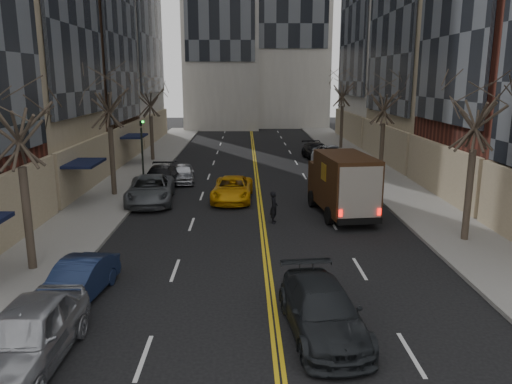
% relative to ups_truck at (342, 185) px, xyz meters
% --- Properties ---
extents(sidewalk_left, '(4.00, 66.00, 0.15)m').
position_rel_ups_truck_xyz_m(sidewalk_left, '(-13.20, 11.52, -1.58)').
color(sidewalk_left, slate).
rests_on(sidewalk_left, ground).
extents(sidewalk_right, '(4.00, 66.00, 0.15)m').
position_rel_ups_truck_xyz_m(sidewalk_right, '(4.80, 11.52, -1.58)').
color(sidewalk_right, slate).
rests_on(sidewalk_right, ground).
extents(tree_lf_near, '(3.20, 3.20, 8.41)m').
position_rel_ups_truck_xyz_m(tree_lf_near, '(-13.00, -7.48, 4.59)').
color(tree_lf_near, '#382D23').
rests_on(tree_lf_near, sidewalk_left).
extents(tree_lf_mid, '(3.20, 3.20, 8.91)m').
position_rel_ups_truck_xyz_m(tree_lf_mid, '(-13.00, 4.52, 4.94)').
color(tree_lf_mid, '#382D23').
rests_on(tree_lf_mid, sidewalk_left).
extents(tree_lf_far, '(3.20, 3.20, 8.12)m').
position_rel_ups_truck_xyz_m(tree_lf_far, '(-13.00, 17.52, 4.37)').
color(tree_lf_far, '#382D23').
rests_on(tree_lf_far, sidewalk_left).
extents(tree_rt_near, '(3.20, 3.20, 8.71)m').
position_rel_ups_truck_xyz_m(tree_rt_near, '(4.60, -4.48, 4.80)').
color(tree_rt_near, '#382D23').
rests_on(tree_rt_near, sidewalk_right).
extents(tree_rt_mid, '(3.20, 3.20, 8.32)m').
position_rel_ups_truck_xyz_m(tree_rt_mid, '(4.60, 9.52, 4.51)').
color(tree_rt_mid, '#382D23').
rests_on(tree_rt_mid, sidewalk_right).
extents(tree_rt_far, '(3.20, 3.20, 9.11)m').
position_rel_ups_truck_xyz_m(tree_rt_far, '(4.60, 24.52, 5.09)').
color(tree_rt_far, '#382D23').
rests_on(tree_rt_far, sidewalk_right).
extents(traffic_signal, '(0.29, 0.26, 4.70)m').
position_rel_ups_truck_xyz_m(traffic_signal, '(-11.59, 6.51, 1.17)').
color(traffic_signal, black).
rests_on(traffic_signal, sidewalk_left).
extents(ups_truck, '(2.94, 6.19, 3.28)m').
position_rel_ups_truck_xyz_m(ups_truck, '(0.00, 0.00, 0.00)').
color(ups_truck, black).
rests_on(ups_truck, ground).
extents(observer_sedan, '(2.42, 4.99, 1.40)m').
position_rel_ups_truck_xyz_m(observer_sedan, '(-2.87, -12.31, -0.95)').
color(observer_sedan, black).
rests_on(observer_sedan, ground).
extents(taxi, '(2.51, 4.98, 1.35)m').
position_rel_ups_truck_xyz_m(taxi, '(-5.79, 3.40, -0.98)').
color(taxi, orange).
rests_on(taxi, ground).
extents(pedestrian, '(0.45, 0.63, 1.60)m').
position_rel_ups_truck_xyz_m(pedestrian, '(-3.62, -1.31, -0.85)').
color(pedestrian, black).
rests_on(pedestrian, ground).
extents(parked_lf_a, '(2.01, 4.84, 1.64)m').
position_rel_ups_truck_xyz_m(parked_lf_a, '(-10.50, -13.74, -0.83)').
color(parked_lf_a, '#ABADB3').
rests_on(parked_lf_a, ground).
extents(parked_lf_b, '(1.87, 4.03, 1.28)m').
position_rel_ups_truck_xyz_m(parked_lf_b, '(-10.50, -9.87, -1.01)').
color(parked_lf_b, '#121C39').
rests_on(parked_lf_b, ground).
extents(parked_lf_c, '(3.06, 5.74, 1.54)m').
position_rel_ups_truck_xyz_m(parked_lf_c, '(-10.50, 2.92, -0.89)').
color(parked_lf_c, '#4F5257').
rests_on(parked_lf_c, ground).
extents(parked_lf_d, '(2.09, 5.08, 1.47)m').
position_rel_ups_truck_xyz_m(parked_lf_d, '(-10.50, 6.36, -0.92)').
color(parked_lf_d, black).
rests_on(parked_lf_d, ground).
extents(parked_lf_e, '(1.87, 3.87, 1.27)m').
position_rel_ups_truck_xyz_m(parked_lf_e, '(-9.30, 8.57, -1.02)').
color(parked_lf_e, '#B8BAC0').
rests_on(parked_lf_e, ground).
extents(parked_rt_a, '(1.92, 4.91, 1.59)m').
position_rel_ups_truck_xyz_m(parked_rt_a, '(0.90, 11.48, -0.86)').
color(parked_rt_a, '#4F5257').
rests_on(parked_rt_a, ground).
extents(parked_rt_b, '(2.99, 5.60, 1.50)m').
position_rel_ups_truck_xyz_m(parked_rt_b, '(2.10, 15.69, -0.90)').
color(parked_rt_b, '#A3A6AA').
rests_on(parked_rt_b, ground).
extents(parked_rt_c, '(2.58, 5.12, 1.43)m').
position_rel_ups_truck_xyz_m(parked_rt_c, '(1.30, 18.14, -0.94)').
color(parked_rt_c, black).
rests_on(parked_rt_c, ground).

